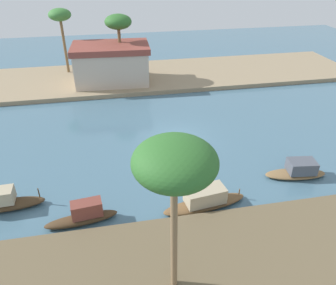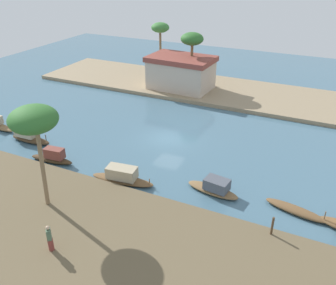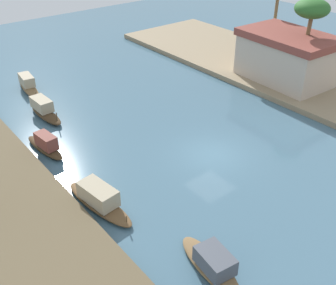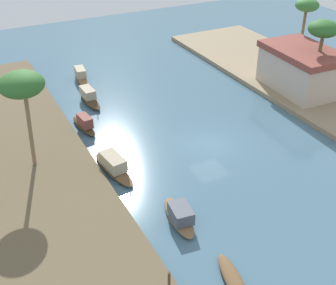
% 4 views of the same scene
% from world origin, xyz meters
% --- Properties ---
extents(river_water, '(75.98, 75.98, 0.00)m').
position_xyz_m(river_water, '(0.00, 0.00, 0.00)').
color(river_water, '#476B7F').
rests_on(river_water, ground).
extents(riverbank_right, '(47.50, 10.52, 0.43)m').
position_xyz_m(riverbank_right, '(0.00, 14.24, 0.22)').
color(riverbank_right, '#937F60').
rests_on(riverbank_right, ground).
extents(sampan_with_tall_canopy, '(4.07, 1.72, 1.19)m').
position_xyz_m(sampan_with_tall_canopy, '(6.64, -6.40, 0.47)').
color(sampan_with_tall_canopy, brown).
rests_on(sampan_with_tall_canopy, river_water).
extents(sampan_upstream_small, '(5.09, 1.83, 1.29)m').
position_xyz_m(sampan_upstream_small, '(-0.10, -8.06, 0.51)').
color(sampan_upstream_small, brown).
rests_on(sampan_upstream_small, river_water).
extents(sampan_near_left_bank, '(3.94, 1.29, 1.33)m').
position_xyz_m(sampan_near_left_bank, '(-6.83, -8.01, 0.50)').
color(sampan_near_left_bank, '#47331E').
rests_on(sampan_near_left_bank, river_water).
extents(sampan_foreground, '(4.20, 1.19, 1.35)m').
position_xyz_m(sampan_foreground, '(-11.36, -6.07, 0.54)').
color(sampan_foreground, '#47331E').
rests_on(sampan_foreground, river_water).
extents(palm_tree_left_near, '(2.99, 2.99, 7.00)m').
position_xyz_m(palm_tree_left_near, '(-2.93, -12.83, 6.52)').
color(palm_tree_left_near, '#7F6647').
rests_on(palm_tree_left_near, riverbank_left).
extents(palm_tree_right_tall, '(2.40, 2.40, 6.97)m').
position_xyz_m(palm_tree_right_tall, '(-9.18, 16.80, 6.52)').
color(palm_tree_right_tall, brown).
rests_on(palm_tree_right_tall, riverbank_right).
extents(palm_tree_right_short, '(2.74, 2.74, 6.76)m').
position_xyz_m(palm_tree_right_short, '(-3.22, 13.30, 6.28)').
color(palm_tree_right_short, brown).
rests_on(palm_tree_right_short, riverbank_right).
extents(riverside_building, '(8.07, 5.44, 3.96)m').
position_xyz_m(riverside_building, '(-4.25, 12.52, 2.45)').
color(riverside_building, '#C6B29E').
rests_on(riverside_building, riverbank_right).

